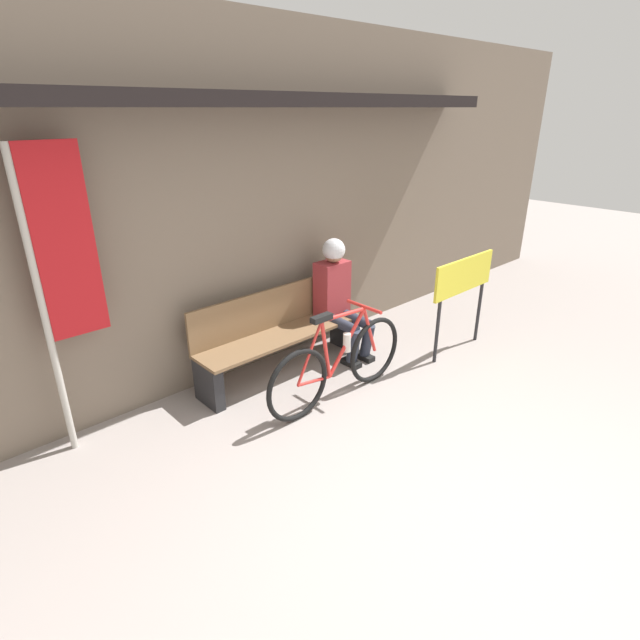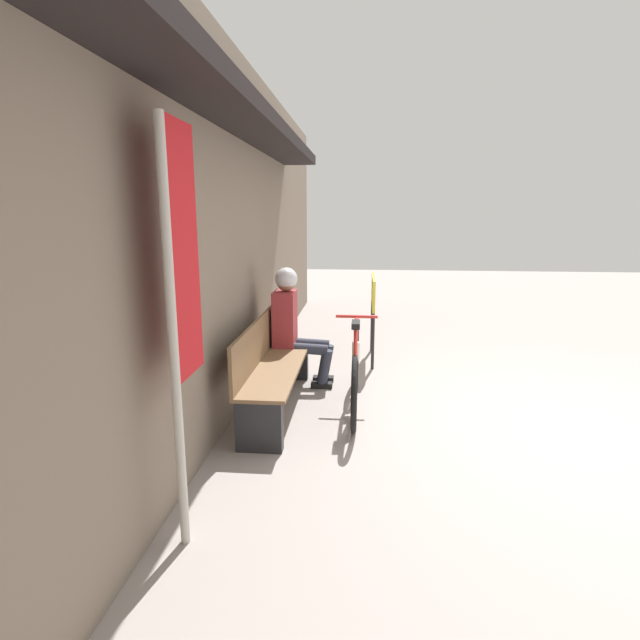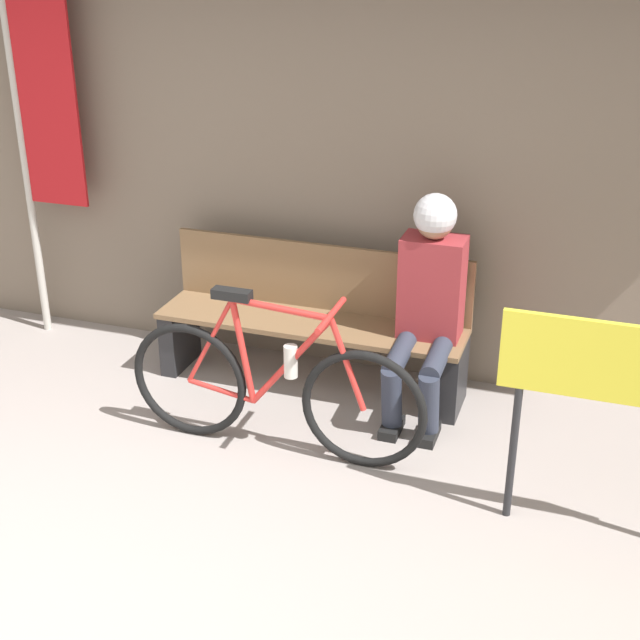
{
  "view_description": "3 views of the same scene",
  "coord_description": "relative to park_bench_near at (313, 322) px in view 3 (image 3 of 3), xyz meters",
  "views": [
    {
      "loc": [
        -2.33,
        -1.12,
        2.43
      ],
      "look_at": [
        0.57,
        2.01,
        0.61
      ],
      "focal_mm": 28.0,
      "sensor_mm": 36.0,
      "label": 1
    },
    {
      "loc": [
        -3.93,
        1.56,
        1.78
      ],
      "look_at": [
        0.21,
        1.93,
        0.89
      ],
      "focal_mm": 28.0,
      "sensor_mm": 36.0,
      "label": 2
    },
    {
      "loc": [
        1.95,
        -2.06,
        2.54
      ],
      "look_at": [
        0.6,
        1.88,
        0.65
      ],
      "focal_mm": 50.0,
      "sensor_mm": 36.0,
      "label": 3
    }
  ],
  "objects": [
    {
      "name": "park_bench_near",
      "position": [
        0.0,
        0.0,
        0.0
      ],
      "size": [
        1.8,
        0.42,
        0.82
      ],
      "color": "brown",
      "rests_on": "ground_plane"
    },
    {
      "name": "banner_pole",
      "position": [
        -1.8,
        0.13,
        1.03
      ],
      "size": [
        0.45,
        0.05,
        2.25
      ],
      "color": "#B7B2A8",
      "rests_on": "ground_plane"
    },
    {
      "name": "storefront_wall",
      "position": [
        -0.39,
        0.35,
        1.27
      ],
      "size": [
        12.0,
        0.56,
        3.2
      ],
      "color": "#756656",
      "rests_on": "ground_plane"
    },
    {
      "name": "bicycle",
      "position": [
        0.05,
        -0.77,
        -0.03
      ],
      "size": [
        1.6,
        0.4,
        0.87
      ],
      "color": "black",
      "rests_on": "ground_plane"
    },
    {
      "name": "person_seated",
      "position": [
        0.69,
        -0.11,
        0.31
      ],
      "size": [
        0.34,
        0.62,
        1.24
      ],
      "color": "#2D3342",
      "rests_on": "ground_plane"
    },
    {
      "name": "signboard",
      "position": [
        1.68,
        -0.94,
        0.39
      ],
      "size": [
        0.98,
        0.04,
        1.04
      ],
      "color": "#232326",
      "rests_on": "ground_plane"
    }
  ]
}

